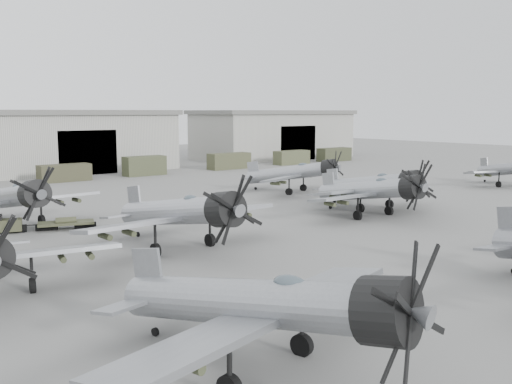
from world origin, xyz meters
TOP-DOWN VIEW (x-y plane):
  - ground at (0.00, 0.00)m, footprint 220.00×220.00m
  - hangar_center at (0.00, 61.96)m, footprint 29.00×14.80m
  - hangar_right at (38.00, 61.96)m, footprint 29.00×14.80m
  - support_truck_3 at (-5.12, 50.00)m, footprint 6.19×2.20m
  - support_truck_4 at (5.68, 50.00)m, footprint 5.58×2.20m
  - support_truck_5 at (19.57, 50.00)m, footprint 6.61×2.20m
  - support_truck_6 at (31.99, 50.00)m, footprint 6.16×2.20m
  - support_truck_7 at (41.79, 50.00)m, footprint 6.48×2.20m
  - aircraft_near_0 at (-18.27, -5.60)m, footprint 13.05×11.75m
  - aircraft_mid_1 at (-11.87, 10.43)m, footprint 13.33×12.00m
  - aircraft_mid_2 at (6.02, 10.71)m, footprint 12.19×10.97m
  - aircraft_far_0 at (-17.98, 23.97)m, footprint 12.73×11.45m
  - aircraft_far_1 at (10.60, 25.02)m, footprint 11.65×10.54m
  - aircraft_extra_389 at (8.82, 12.91)m, footprint 12.19×10.97m
  - tug_trailer at (-17.49, 22.28)m, footprint 6.80×3.36m

SIDE VIEW (x-z plane):
  - ground at x=0.00m, z-range 0.00..0.00m
  - tug_trailer at x=-17.49m, z-range -0.17..1.19m
  - support_truck_3 at x=-5.12m, z-range 0.00..2.09m
  - support_truck_6 at x=31.99m, z-range 0.00..2.21m
  - support_truck_7 at x=41.79m, z-range 0.00..2.27m
  - support_truck_5 at x=19.57m, z-range 0.00..2.37m
  - support_truck_4 at x=5.68m, z-range 0.00..2.58m
  - aircraft_far_1 at x=10.60m, z-range -0.21..4.53m
  - aircraft_mid_2 at x=6.02m, z-range -0.22..4.66m
  - aircraft_extra_389 at x=8.82m, z-range -0.22..4.66m
  - aircraft_far_0 at x=-17.98m, z-range -0.23..4.85m
  - aircraft_near_0 at x=-18.27m, z-range -0.23..4.96m
  - aircraft_mid_1 at x=-11.87m, z-range -0.24..5.08m
  - hangar_center at x=0.00m, z-range 0.02..8.72m
  - hangar_right at x=38.00m, z-range 0.02..8.72m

